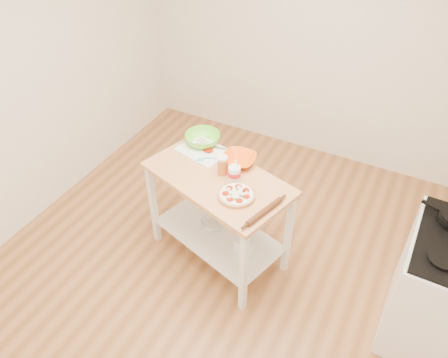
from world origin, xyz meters
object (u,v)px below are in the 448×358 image
pizza (236,195)px  shelf_bin (245,246)px  orange_bowl (239,160)px  yogurt_tub (234,173)px  beer_pint (222,165)px  rolling_pin (264,212)px  shelf_glass_bowl (213,223)px  prep_island (218,201)px  spatula (205,159)px  green_bowl (203,139)px  cutting_board (203,150)px  knife (206,146)px

pizza → shelf_bin: bearing=42.8°
orange_bowl → yogurt_tub: (0.06, -0.20, 0.03)m
beer_pint → rolling_pin: (0.47, -0.26, -0.06)m
rolling_pin → shelf_bin: bearing=146.4°
yogurt_tub → shelf_glass_bowl: 0.70m
shelf_glass_bowl → shelf_bin: bearing=-19.7°
shelf_glass_bowl → orange_bowl: bearing=49.5°
pizza → yogurt_tub: size_ratio=1.34×
prep_island → spatula: bearing=144.3°
green_bowl → rolling_pin: bearing=-34.1°
pizza → beer_pint: beer_pint is taller
green_bowl → rolling_pin: size_ratio=0.84×
prep_island → beer_pint: (0.01, 0.05, 0.33)m
beer_pint → yogurt_tub: size_ratio=0.78×
prep_island → pizza: (0.23, -0.14, 0.27)m
cutting_board → orange_bowl: bearing=11.4°
spatula → rolling_pin: size_ratio=0.39×
prep_island → shelf_glass_bowl: size_ratio=6.16×
shelf_glass_bowl → shelf_bin: (0.38, -0.14, 0.03)m
knife → orange_bowl: orange_bowl is taller
beer_pint → cutting_board: bearing=145.2°
pizza → yogurt_tub: bearing=120.8°
prep_island → pizza: bearing=-30.9°
beer_pint → shelf_bin: bearing=-25.9°
pizza → beer_pint: bearing=138.6°
orange_bowl → shelf_glass_bowl: size_ratio=1.28×
cutting_board → shelf_glass_bowl: bearing=-33.6°
prep_island → orange_bowl: size_ratio=4.81×
knife → shelf_glass_bowl: knife is taller
knife → shelf_glass_bowl: bearing=-63.5°
prep_island → cutting_board: (-0.27, 0.25, 0.26)m
cutting_board → rolling_pin: size_ratio=1.29×
orange_bowl → green_bowl: bearing=165.6°
knife → shelf_glass_bowl: (0.18, -0.24, -0.62)m
orange_bowl → yogurt_tub: 0.21m
shelf_bin → spatula: bearing=155.5°
prep_island → shelf_glass_bowl: 0.37m
shelf_glass_bowl → prep_island: bearing=-31.7°
knife → orange_bowl: size_ratio=0.99×
yogurt_tub → shelf_glass_bowl: yogurt_tub is taller
cutting_board → yogurt_tub: bearing=-15.1°
rolling_pin → shelf_glass_bowl: bearing=155.2°
knife → beer_pint: beer_pint is taller
knife → orange_bowl: (0.34, -0.06, 0.02)m
beer_pint → yogurt_tub: 0.12m
shelf_bin → shelf_glass_bowl: bearing=160.3°
shelf_glass_bowl → shelf_bin: 0.40m
beer_pint → shelf_bin: beer_pint is taller
spatula → shelf_glass_bowl: spatula is taller
cutting_board → orange_bowl: (0.34, -0.01, 0.03)m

